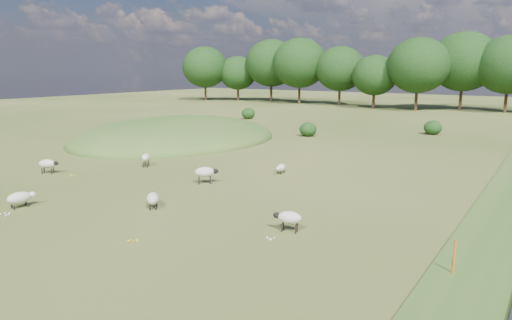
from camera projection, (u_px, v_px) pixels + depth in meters
The scene contains 12 objects.
ground at pixel (337, 139), 40.82m from camera, with size 160.00×160.00×0.00m, color #354816.
mound at pixel (177, 139), 40.91m from camera, with size 16.00×20.00×4.00m, color #33561E.
treeline at pixel (430, 66), 68.89m from camera, with size 96.28×14.66×11.70m.
shrubs at pixel (320, 122), 48.27m from camera, with size 24.37×10.88×1.40m.
marker_post at pixel (454, 258), 13.76m from camera, with size 0.06×0.06×1.20m, color #D8590C.
sheep_0 at pixel (146, 158), 29.35m from camera, with size 1.02×1.17×0.86m.
sheep_1 at pixel (20, 198), 20.71m from camera, with size 0.70×1.31×0.73m.
sheep_2 at pixel (289, 218), 17.59m from camera, with size 1.19×0.73×0.83m.
sheep_3 at pixel (48, 164), 27.37m from camera, with size 1.24×0.96×0.88m.
sheep_4 at pixel (153, 198), 20.64m from camera, with size 1.17×1.15×0.72m.
sheep_5 at pixel (205, 172), 24.96m from camera, with size 1.25×1.16×0.94m.
sheep_6 at pixel (281, 168), 27.42m from camera, with size 0.53×1.04×0.59m.
Camera 1 is at (16.57, -17.54, 6.22)m, focal length 32.00 mm.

